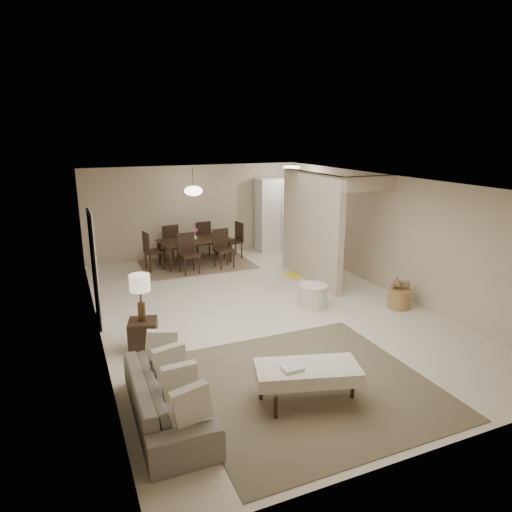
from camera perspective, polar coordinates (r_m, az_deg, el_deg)
name	(u,v)px	position (r m, az deg, el deg)	size (l,w,h in m)	color
floor	(261,309)	(9.01, 0.59, -6.66)	(9.00, 9.00, 0.00)	beige
ceiling	(261,181)	(8.40, 0.64, 9.36)	(9.00, 9.00, 0.00)	white
back_wall	(195,211)	(12.78, -7.59, 5.60)	(6.00, 6.00, 0.00)	#C4B294
left_wall	(94,265)	(7.94, -19.62, -1.08)	(9.00, 9.00, 0.00)	#C4B294
right_wall	(389,234)	(10.18, 16.28, 2.65)	(9.00, 9.00, 0.00)	#C4B294
partition	(311,228)	(10.51, 6.87, 3.54)	(0.15, 2.50, 2.50)	#C4B294
doorway	(94,269)	(8.58, -19.58, -1.49)	(0.04, 0.90, 2.04)	black
pantry_cabinet	(277,214)	(13.31, 2.67, 5.23)	(1.20, 0.55, 2.10)	white
flush_light	(292,167)	(12.27, 4.50, 10.99)	(0.44, 0.44, 0.05)	white
living_rug	(309,384)	(6.56, 6.58, -15.62)	(3.20, 3.20, 0.01)	brown
sofa	(168,397)	(5.81, -10.98, -16.86)	(0.79, 2.03, 0.59)	slate
ottoman_bench	(307,373)	(6.06, 6.44, -14.29)	(1.45, 0.96, 0.48)	beige
side_table	(143,335)	(7.58, -13.91, -9.53)	(0.44, 0.44, 0.48)	black
table_lamp	(140,287)	(7.28, -14.31, -3.77)	(0.32, 0.32, 0.76)	#432F1C
round_pouf	(313,296)	(9.11, 7.11, -5.00)	(0.58, 0.58, 0.45)	beige
wicker_basket	(399,299)	(9.45, 17.48, -5.11)	(0.44, 0.44, 0.38)	brown
dining_rug	(196,263)	(12.15, -7.51, -0.93)	(2.80, 2.10, 0.01)	#836B51
dining_table	(196,252)	(12.06, -7.56, 0.53)	(1.84, 1.03, 0.65)	black
dining_chairs	(195,246)	(12.02, -7.59, 1.31)	(2.68, 2.07, 0.99)	black
vase	(195,237)	(11.97, -7.63, 2.34)	(0.13, 0.13, 0.13)	silver
yellow_mat	(303,274)	(11.20, 5.91, -2.26)	(0.84, 0.51, 0.01)	yellow
pendant_light	(193,191)	(11.76, -7.84, 8.07)	(0.46, 0.46, 0.71)	#432F1C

